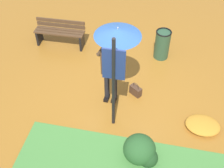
# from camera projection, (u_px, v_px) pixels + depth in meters

# --- Properties ---
(ground_plane) EXTENTS (18.00, 18.00, 0.00)m
(ground_plane) POSITION_uv_depth(u_px,v_px,m) (118.00, 101.00, 7.13)
(ground_plane) COLOR #9E6623
(person_with_umbrella) EXTENTS (0.96, 0.96, 2.04)m
(person_with_umbrella) POSITION_uv_depth(u_px,v_px,m) (114.00, 47.00, 6.10)
(person_with_umbrella) COLOR black
(person_with_umbrella) RESTS_ON ground_plane
(info_sign_post) EXTENTS (0.44, 0.07, 2.30)m
(info_sign_post) POSITION_uv_depth(u_px,v_px,m) (114.00, 75.00, 5.66)
(info_sign_post) COLOR black
(info_sign_post) RESTS_ON ground_plane
(handbag) EXTENTS (0.33, 0.29, 0.37)m
(handbag) POSITION_uv_depth(u_px,v_px,m) (136.00, 90.00, 7.21)
(handbag) COLOR #4C3323
(handbag) RESTS_ON ground_plane
(park_bench) EXTENTS (1.40, 0.39, 0.75)m
(park_bench) POSITION_uv_depth(u_px,v_px,m) (60.00, 33.00, 8.44)
(park_bench) COLOR black
(park_bench) RESTS_ON ground_plane
(trash_bin) EXTENTS (0.42, 0.42, 0.83)m
(trash_bin) POSITION_uv_depth(u_px,v_px,m) (162.00, 44.00, 8.03)
(trash_bin) COLOR #2D5138
(trash_bin) RESTS_ON ground_plane
(shrub_cluster) EXTENTS (0.71, 0.64, 0.58)m
(shrub_cluster) POSITION_uv_depth(u_px,v_px,m) (141.00, 151.00, 5.84)
(shrub_cluster) COLOR #285628
(shrub_cluster) RESTS_ON ground_plane
(leaf_pile_by_bench) EXTENTS (0.76, 0.61, 0.17)m
(leaf_pile_by_bench) POSITION_uv_depth(u_px,v_px,m) (203.00, 125.00, 6.52)
(leaf_pile_by_bench) COLOR #C68428
(leaf_pile_by_bench) RESTS_ON ground_plane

